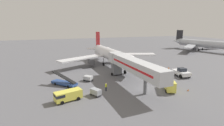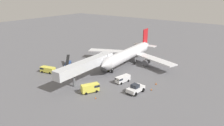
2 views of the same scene
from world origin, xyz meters
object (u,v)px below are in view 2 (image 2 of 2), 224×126
baggage_cart_far_left (59,74)px  safety_cone_alpha (156,84)px  pushback_tug (136,89)px  baggage_cart_far_right (82,66)px  airplane_at_gate (129,54)px  service_van_far_center (47,69)px  safety_cone_bravo (96,98)px  jet_bridge (88,65)px  belt_loader_truck (68,63)px  service_van_outer_left (122,79)px  safety_cone_charlie (151,89)px  service_van_rear_right (91,88)px  ground_crew_worker_foreground (69,73)px

baggage_cart_far_left → safety_cone_alpha: size_ratio=3.83×
pushback_tug → baggage_cart_far_right: 25.83m
baggage_cart_far_right → baggage_cart_far_left: baggage_cart_far_left is taller
airplane_at_gate → service_van_far_center: (-17.28, -24.15, -2.86)m
safety_cone_bravo → jet_bridge: bearing=140.1°
belt_loader_truck → service_van_outer_left: 24.74m
jet_bridge → baggage_cart_far_left: (-9.63, -3.63, -4.06)m
pushback_tug → service_van_far_center: bearing=-171.2°
service_van_outer_left → safety_cone_charlie: 9.51m
jet_bridge → safety_cone_charlie: (19.13, 4.70, -4.56)m
service_van_outer_left → service_van_rear_right: bearing=-107.1°
service_van_far_center → safety_cone_bravo: size_ratio=10.62×
jet_bridge → pushback_tug: bearing=3.1°
pushback_tug → safety_cone_alpha: bearing=74.4°
service_van_rear_right → safety_cone_charlie: bearing=40.7°
airplane_at_gate → safety_cone_charlie: bearing=-42.2°
safety_cone_bravo → safety_cone_charlie: size_ratio=0.83×
service_van_far_center → ground_crew_worker_foreground: 8.66m
pushback_tug → safety_cone_bravo: size_ratio=10.86×
airplane_at_gate → baggage_cart_far_left: (-11.69, -23.79, -3.18)m
jet_bridge → belt_loader_truck: (-15.07, 4.94, -4.10)m
service_van_rear_right → baggage_cart_far_right: bearing=141.3°
service_van_outer_left → ground_crew_worker_foreground: 17.63m
belt_loader_truck → safety_cone_alpha: belt_loader_truck is taller
ground_crew_worker_foreground → safety_cone_alpha: (25.35, 10.77, -0.63)m
baggage_cart_far_left → safety_cone_alpha: baggage_cart_far_left is taller
service_van_far_center → baggage_cart_far_left: 5.62m
service_van_outer_left → ground_crew_worker_foreground: size_ratio=2.85×
airplane_at_gate → ground_crew_worker_foreground: airplane_at_gate is taller
service_van_outer_left → safety_cone_alpha: bearing=27.3°
pushback_tug → baggage_cart_far_left: size_ratio=2.14×
belt_loader_truck → safety_cone_bravo: bearing=-27.9°
pushback_tug → ground_crew_worker_foreground: bearing=-173.2°
belt_loader_truck → service_van_outer_left: (24.73, -0.60, 0.39)m
belt_loader_truck → safety_cone_bravo: belt_loader_truck is taller
baggage_cart_far_right → safety_cone_alpha: size_ratio=3.82×
service_van_far_center → safety_cone_charlie: (34.36, 8.69, -0.83)m
baggage_cart_far_right → ground_crew_worker_foreground: 8.29m
baggage_cart_far_left → pushback_tug: bearing=9.9°
ground_crew_worker_foreground → safety_cone_bravo: size_ratio=3.56×
service_van_far_center → safety_cone_alpha: (33.74, 12.90, -0.80)m
airplane_at_gate → safety_cone_alpha: bearing=-34.4°
airplane_at_gate → baggage_cart_far_right: airplane_at_gate is taller
pushback_tug → service_van_rear_right: bearing=-144.2°
service_van_rear_right → safety_cone_bravo: size_ratio=10.13×
belt_loader_truck → baggage_cart_far_right: bearing=11.1°
airplane_at_gate → belt_loader_truck: airplane_at_gate is taller
baggage_cart_far_left → ground_crew_worker_foreground: 3.31m
airplane_at_gate → belt_loader_truck: bearing=-138.4°
airplane_at_gate → pushback_tug: (14.22, -19.28, -2.84)m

